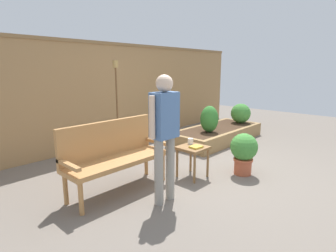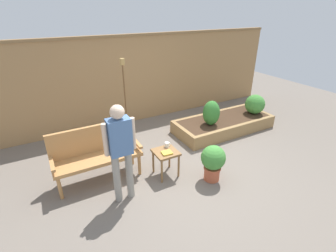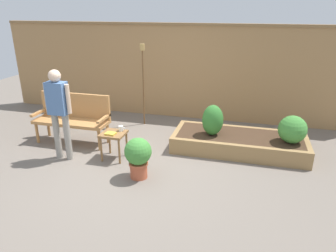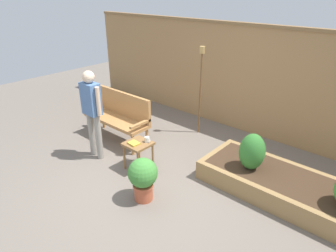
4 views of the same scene
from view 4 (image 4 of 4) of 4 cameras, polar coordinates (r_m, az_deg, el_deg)
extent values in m
plane|color=#70665B|center=(4.77, -3.24, -10.26)|extent=(14.00, 14.00, 0.00)
cube|color=#A37A4C|center=(6.25, 13.64, 8.56)|extent=(8.40, 0.10, 2.10)
cube|color=olive|center=(6.04, 14.73, 18.41)|extent=(8.40, 0.14, 0.06)
cylinder|color=#B77F47|center=(5.57, -4.05, -2.26)|extent=(0.06, 0.06, 0.40)
cylinder|color=#B77F47|center=(5.36, -6.78, -3.58)|extent=(0.06, 0.06, 0.40)
cylinder|color=#B77F47|center=(6.50, -12.29, 1.34)|extent=(0.06, 0.06, 0.40)
cylinder|color=#B77F47|center=(6.31, -14.87, 0.34)|extent=(0.06, 0.06, 0.40)
cube|color=#B77F47|center=(5.82, -9.96, 1.15)|extent=(1.44, 0.48, 0.06)
cube|color=#B77F47|center=(5.84, -8.57, 4.20)|extent=(1.44, 0.06, 0.48)
cube|color=#B77F47|center=(6.29, -14.05, 3.91)|extent=(0.06, 0.48, 0.04)
cube|color=#B77F47|center=(5.28, -5.32, 0.43)|extent=(0.06, 0.48, 0.04)
cylinder|color=olive|center=(4.94, -2.95, -5.80)|extent=(0.04, 0.04, 0.44)
cylinder|color=olive|center=(4.75, -5.74, -7.32)|extent=(0.04, 0.04, 0.44)
cylinder|color=olive|center=(5.15, -5.59, -4.53)|extent=(0.04, 0.04, 0.44)
cylinder|color=olive|center=(4.96, -8.37, -5.92)|extent=(0.04, 0.04, 0.44)
cube|color=olive|center=(4.83, -5.78, -3.43)|extent=(0.40, 0.40, 0.04)
cylinder|color=white|center=(4.81, -4.05, -2.59)|extent=(0.08, 0.08, 0.09)
torus|color=white|center=(4.78, -3.66, -2.76)|extent=(0.06, 0.01, 0.06)
cube|color=gold|center=(4.78, -6.57, -3.32)|extent=(0.18, 0.16, 0.03)
cylinder|color=#B75638|center=(4.34, -4.71, -12.58)|extent=(0.27, 0.27, 0.22)
cylinder|color=#B75638|center=(4.27, -4.77, -11.23)|extent=(0.30, 0.30, 0.04)
sphere|color=#428938|center=(4.15, -4.87, -8.94)|extent=(0.42, 0.42, 0.42)
cube|color=#997547|center=(4.34, 18.90, -13.50)|extent=(2.40, 0.09, 0.30)
cube|color=#997547|center=(5.06, 23.14, -8.20)|extent=(2.40, 0.09, 0.30)
cube|color=#997547|center=(5.08, 9.13, -6.11)|extent=(0.09, 0.82, 0.30)
cube|color=#422D1E|center=(4.69, 21.21, -10.65)|extent=(2.22, 0.82, 0.30)
cylinder|color=brown|center=(4.65, 15.47, -7.43)|extent=(0.04, 0.04, 0.06)
ellipsoid|color=#33752D|center=(4.52, 15.83, -4.74)|extent=(0.38, 0.38, 0.56)
cylinder|color=brown|center=(5.94, 6.17, 5.93)|extent=(0.03, 0.03, 1.64)
cylinder|color=#AD894C|center=(5.71, 6.58, 14.32)|extent=(0.10, 0.10, 0.13)
cylinder|color=gray|center=(5.26, -13.16, -2.13)|extent=(0.11, 0.11, 0.82)
cylinder|color=gray|center=(5.41, -14.42, -1.47)|extent=(0.11, 0.11, 0.82)
cube|color=#4C70A3|center=(5.07, -14.58, 5.08)|extent=(0.32, 0.20, 0.54)
cylinder|color=beige|center=(4.91, -13.24, 4.58)|extent=(0.07, 0.07, 0.49)
cylinder|color=beige|center=(5.23, -15.85, 5.55)|extent=(0.07, 0.07, 0.49)
sphere|color=beige|center=(4.96, -15.04, 9.09)|extent=(0.20, 0.20, 0.20)
camera|label=1|loc=(6.38, -43.96, 7.97)|focal=28.93mm
camera|label=2|loc=(4.88, -55.18, 14.40)|focal=26.40mm
camera|label=3|loc=(1.97, -103.54, -14.89)|focal=33.50mm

